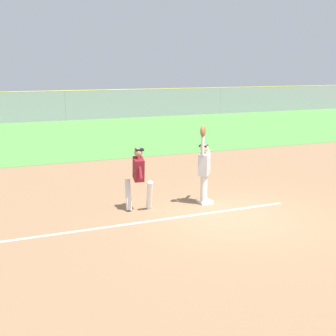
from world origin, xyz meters
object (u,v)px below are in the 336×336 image
object	(u,v)px
runner	(139,175)
parked_car_tan	(156,103)
fielder	(204,166)
baseball	(202,147)
first_base	(205,202)
parked_car_black	(38,108)
parked_car_white	(101,105)

from	to	relation	value
runner	parked_car_tan	bearing A→B (deg)	77.92
fielder	baseball	size ratio (longest dim) A/B	30.81
first_base	fielder	world-z (taller)	fielder
fielder	parked_car_tan	distance (m)	28.12
parked_car_black	parked_car_tan	distance (m)	10.25
fielder	parked_car_black	size ratio (longest dim) A/B	0.51
first_base	baseball	world-z (taller)	baseball
runner	parked_car_black	distance (m)	25.75
baseball	parked_car_tan	bearing A→B (deg)	71.39
baseball	fielder	bearing A→B (deg)	9.40
fielder	parked_car_white	world-z (taller)	fielder
fielder	parked_car_tan	size ratio (longest dim) A/B	0.52
first_base	baseball	distance (m)	1.64
parked_car_black	parked_car_tan	bearing A→B (deg)	1.07
first_base	baseball	bearing A→B (deg)	-162.70
parked_car_black	parked_car_tan	size ratio (longest dim) A/B	1.02
parked_car_black	first_base	bearing A→B (deg)	-90.17
first_base	fielder	size ratio (longest dim) A/B	0.17
fielder	parked_car_white	size ratio (longest dim) A/B	0.50
fielder	runner	xyz separation A→B (m)	(-1.90, 0.16, -0.12)
runner	parked_car_tan	distance (m)	28.63
parked_car_black	parked_car_white	size ratio (longest dim) A/B	0.98
baseball	parked_car_black	distance (m)	25.96
parked_car_black	runner	bearing A→B (deg)	-94.52
fielder	parked_car_tan	world-z (taller)	fielder
baseball	parked_car_black	xyz separation A→B (m)	(-1.24, 25.91, -1.00)
first_base	runner	distance (m)	2.19
parked_car_black	parked_car_white	world-z (taller)	same
parked_car_tan	first_base	bearing A→B (deg)	-107.81
baseball	parked_car_black	world-z (taller)	baseball
parked_car_white	parked_car_tan	distance (m)	5.11
runner	parked_car_white	bearing A→B (deg)	87.65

